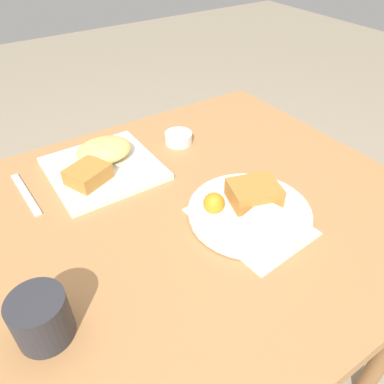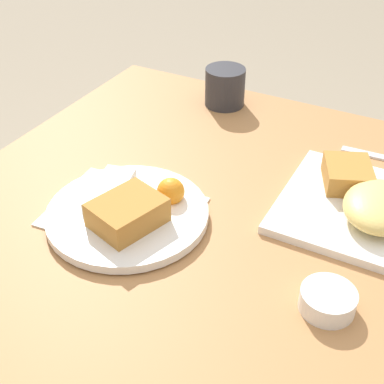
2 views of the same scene
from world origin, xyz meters
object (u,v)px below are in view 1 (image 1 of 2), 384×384
object	(u,v)px
plate_oval_far	(249,208)
butter_knife	(26,194)
plate_square_near	(102,162)
coffee_mug	(41,318)
sauce_ramekin	(178,138)

from	to	relation	value
plate_oval_far	butter_knife	xyz separation A→B (m)	(0.36, -0.32, -0.02)
butter_knife	plate_square_near	bearing A→B (deg)	86.04
plate_square_near	plate_oval_far	world-z (taller)	plate_square_near
plate_square_near	coffee_mug	size ratio (longest dim) A/B	2.91
plate_oval_far	coffee_mug	bearing A→B (deg)	5.06
plate_square_near	butter_knife	bearing A→B (deg)	-1.32
butter_knife	sauce_ramekin	bearing A→B (deg)	87.41
plate_oval_far	butter_knife	distance (m)	0.49
sauce_ramekin	plate_oval_far	bearing A→B (deg)	84.33
plate_square_near	sauce_ramekin	xyz separation A→B (m)	(-0.22, -0.00, -0.01)
plate_square_near	coffee_mug	world-z (taller)	coffee_mug
plate_square_near	coffee_mug	distance (m)	0.43
plate_oval_far	butter_knife	size ratio (longest dim) A/B	1.44
plate_oval_far	sauce_ramekin	bearing A→B (deg)	-95.67
plate_square_near	plate_oval_far	distance (m)	0.37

